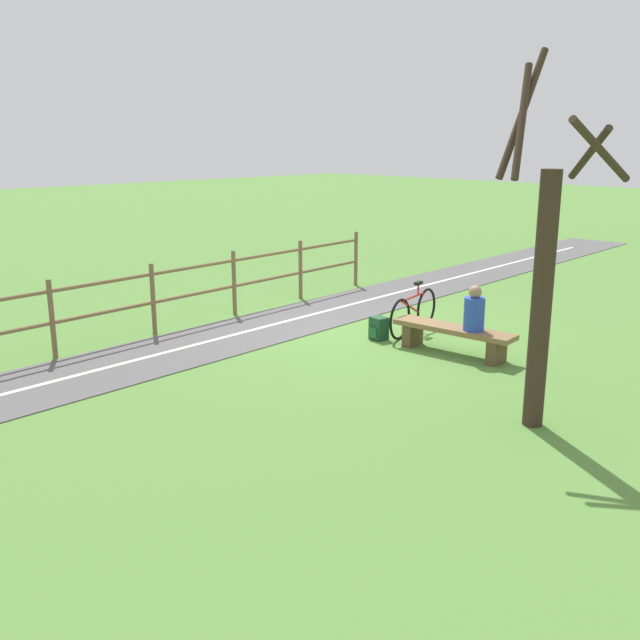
{
  "coord_description": "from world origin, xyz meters",
  "views": [
    {
      "loc": [
        -8.14,
        8.79,
        3.3
      ],
      "look_at": [
        -1.32,
        2.12,
        0.85
      ],
      "focal_mm": 40.2,
      "sensor_mm": 36.0,
      "label": 1
    }
  ],
  "objects_px": {
    "bicycle": "(414,312)",
    "tree_far_left": "(543,273)",
    "person_seated": "(474,311)",
    "backpack": "(379,328)",
    "bench": "(453,334)"
  },
  "relations": [
    {
      "from": "person_seated",
      "to": "tree_far_left",
      "type": "distance_m",
      "value": 2.83
    },
    {
      "from": "bicycle",
      "to": "backpack",
      "type": "xyz_separation_m",
      "value": [
        0.15,
        0.73,
        -0.18
      ]
    },
    {
      "from": "person_seated",
      "to": "backpack",
      "type": "height_order",
      "value": "person_seated"
    },
    {
      "from": "person_seated",
      "to": "tree_far_left",
      "type": "height_order",
      "value": "tree_far_left"
    },
    {
      "from": "person_seated",
      "to": "bicycle",
      "type": "bearing_deg",
      "value": -23.41
    },
    {
      "from": "bench",
      "to": "tree_far_left",
      "type": "relative_size",
      "value": 0.47
    },
    {
      "from": "backpack",
      "to": "bicycle",
      "type": "bearing_deg",
      "value": -101.84
    },
    {
      "from": "bench",
      "to": "person_seated",
      "type": "bearing_deg",
      "value": -180.0
    },
    {
      "from": "bicycle",
      "to": "tree_far_left",
      "type": "distance_m",
      "value": 4.41
    },
    {
      "from": "bicycle",
      "to": "backpack",
      "type": "height_order",
      "value": "bicycle"
    },
    {
      "from": "bench",
      "to": "tree_far_left",
      "type": "height_order",
      "value": "tree_far_left"
    },
    {
      "from": "bicycle",
      "to": "tree_far_left",
      "type": "height_order",
      "value": "tree_far_left"
    },
    {
      "from": "bicycle",
      "to": "tree_far_left",
      "type": "xyz_separation_m",
      "value": [
        -3.54,
        2.21,
        1.44
      ]
    },
    {
      "from": "bench",
      "to": "bicycle",
      "type": "bearing_deg",
      "value": -29.3
    },
    {
      "from": "person_seated",
      "to": "bicycle",
      "type": "relative_size",
      "value": 0.41
    }
  ]
}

